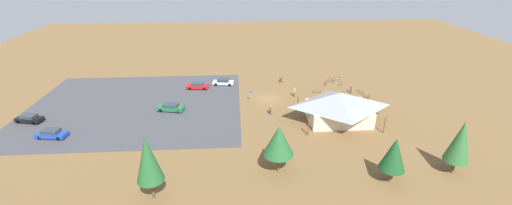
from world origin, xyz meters
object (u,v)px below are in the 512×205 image
(bicycle_orange_edge_north, at_px, (325,84))
(bicycle_silver_yard_front, at_px, (341,84))
(pine_west, at_px, (279,141))
(bicycle_teal_trailside, at_px, (330,80))
(car_green_front_row, at_px, (171,107))
(pine_far_west, at_px, (460,141))
(bicycle_white_yard_right, at_px, (317,91))
(car_black_end_stall, at_px, (29,118))
(visitor_by_pavilion, at_px, (270,110))
(car_blue_second_row, at_px, (51,133))
(bicycle_white_near_sign, at_px, (336,79))
(car_red_far_end, at_px, (198,86))
(car_white_aisle_side, at_px, (223,82))
(visitor_at_bikes, at_px, (294,92))
(trash_bin, at_px, (281,80))
(bicycle_red_mid_cluster, at_px, (342,94))
(bike_pavilion, at_px, (339,105))
(bicycle_green_lone_east, at_px, (356,102))
(pine_center, at_px, (148,159))
(bicycle_yellow_by_bin, at_px, (337,96))
(pine_far_east, at_px, (394,154))
(visitor_near_lot, at_px, (351,89))
(bicycle_black_edge_south, at_px, (368,97))
(lot_sign, at_px, (251,94))

(bicycle_orange_edge_north, xyz_separation_m, bicycle_silver_yard_front, (-3.28, 0.34, 0.01))
(pine_west, relative_size, bicycle_teal_trailside, 4.73)
(bicycle_orange_edge_north, xyz_separation_m, car_green_front_row, (31.18, 10.82, 0.34))
(pine_far_west, xyz_separation_m, bicycle_white_yard_right, (11.41, -27.96, -4.34))
(car_black_end_stall, bearing_deg, visitor_by_pavilion, -179.30)
(car_blue_second_row, bearing_deg, bicycle_teal_trailside, -156.76)
(bicycle_white_near_sign, height_order, bicycle_white_yard_right, bicycle_white_near_sign)
(car_blue_second_row, bearing_deg, car_red_far_end, -137.33)
(bicycle_teal_trailside, relative_size, car_white_aisle_side, 0.31)
(bicycle_white_yard_right, xyz_separation_m, visitor_at_bikes, (4.95, 1.63, 0.63))
(trash_bin, relative_size, car_black_end_stall, 0.20)
(car_red_far_end, height_order, car_white_aisle_side, car_white_aisle_side)
(bicycle_red_mid_cluster, bearing_deg, trash_bin, -38.08)
(trash_bin, distance_m, bicycle_white_near_sign, 12.45)
(bike_pavilion, bearing_deg, car_green_front_row, -11.12)
(bicycle_green_lone_east, bearing_deg, pine_center, 36.97)
(bicycle_yellow_by_bin, xyz_separation_m, car_white_aisle_side, (22.42, -8.67, 0.35))
(bicycle_red_mid_cluster, bearing_deg, pine_far_east, 85.43)
(car_black_end_stall, xyz_separation_m, visitor_near_lot, (-58.32, -9.26, 0.17))
(pine_west, distance_m, bicycle_silver_yard_front, 34.77)
(pine_west, xyz_separation_m, bicycle_black_edge_south, (-20.42, -22.21, -4.23))
(pine_far_west, relative_size, bicycle_yellow_by_bin, 5.55)
(pine_far_east, xyz_separation_m, car_red_far_end, (26.91, -32.93, -3.33))
(lot_sign, xyz_separation_m, car_black_end_stall, (37.75, 6.40, -0.67))
(bicycle_yellow_by_bin, bearing_deg, bicycle_teal_trailside, -97.43)
(bicycle_white_yard_right, bearing_deg, bicycle_green_lone_east, 136.66)
(car_white_aisle_side, bearing_deg, bicycle_red_mid_cluster, 162.10)
(bike_pavilion, xyz_separation_m, car_green_front_row, (29.05, -5.71, -2.20))
(visitor_near_lot, bearing_deg, bicycle_green_lone_east, 82.09)
(bicycle_white_yard_right, xyz_separation_m, car_red_far_end, (24.48, -3.72, 0.35))
(pine_west, relative_size, bicycle_white_near_sign, 3.70)
(bicycle_silver_yard_front, height_order, car_blue_second_row, car_blue_second_row)
(visitor_by_pavilion, bearing_deg, pine_center, 53.03)
(bike_pavilion, xyz_separation_m, pine_west, (11.97, 13.62, 1.69))
(bicycle_orange_edge_north, relative_size, car_red_far_end, 0.34)
(pine_far_west, relative_size, car_green_front_row, 1.50)
(trash_bin, distance_m, pine_far_east, 37.12)
(bicycle_yellow_by_bin, height_order, car_green_front_row, car_green_front_row)
(car_white_aisle_side, bearing_deg, bicycle_silver_yard_front, 175.56)
(pine_far_east, xyz_separation_m, car_blue_second_row, (47.55, -13.90, -3.29))
(pine_west, distance_m, pine_far_east, 14.03)
(bicycle_red_mid_cluster, bearing_deg, bicycle_white_yard_right, -23.92)
(car_black_end_stall, distance_m, visitor_at_bikes, 47.13)
(pine_west, bearing_deg, bicycle_white_near_sign, -117.72)
(bicycle_white_yard_right, bearing_deg, bicycle_orange_edge_north, -125.48)
(pine_far_west, height_order, bicycle_yellow_by_bin, pine_far_west)
(trash_bin, bearing_deg, bicycle_silver_yard_front, 166.72)
(pine_far_west, bearing_deg, trash_bin, -62.65)
(car_black_end_stall, xyz_separation_m, car_white_aisle_side, (-32.21, -15.40, -0.01))
(pine_west, xyz_separation_m, car_blue_second_row, (33.87, -10.84, -3.87))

